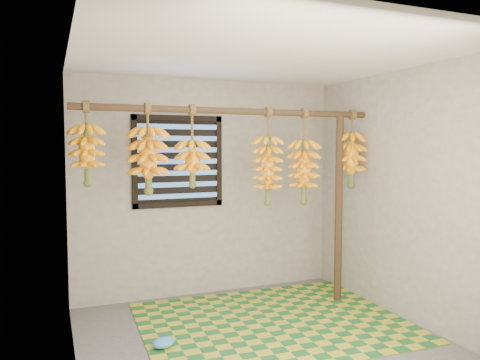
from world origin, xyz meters
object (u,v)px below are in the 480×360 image
woven_mat (272,322)px  banana_bunch_e (304,172)px  plastic_bag (164,343)px  banana_bunch_d (268,170)px  support_post (339,209)px  banana_bunch_a (87,155)px  banana_bunch_c (192,163)px  banana_bunch_b (148,160)px  banana_bunch_f (351,160)px

woven_mat → banana_bunch_e: banana_bunch_e is taller
plastic_bag → banana_bunch_d: size_ratio=0.21×
support_post → banana_bunch_e: (-0.43, 0.00, 0.41)m
plastic_bag → banana_bunch_a: size_ratio=0.28×
banana_bunch_c → banana_bunch_e: same height
support_post → banana_bunch_d: 0.94m
banana_bunch_b → banana_bunch_e: size_ratio=0.83×
banana_bunch_a → banana_bunch_c: bearing=0.0°
support_post → banana_bunch_f: size_ratio=2.43×
support_post → banana_bunch_f: 0.54m
woven_mat → plastic_bag: bearing=-170.7°
banana_bunch_d → banana_bunch_e: bearing=0.0°
banana_bunch_b → banana_bunch_e: bearing=0.0°
woven_mat → banana_bunch_a: size_ratio=3.37×
banana_bunch_a → banana_bunch_d: 1.72m
banana_bunch_c → banana_bunch_f: size_ratio=0.93×
banana_bunch_c → banana_bunch_f: 1.77m
banana_bunch_b → banana_bunch_a: bearing=180.0°
woven_mat → banana_bunch_e: bearing=31.7°
plastic_bag → banana_bunch_b: size_ratio=0.25×
support_post → banana_bunch_a: size_ratio=2.78×
support_post → woven_mat: support_post is taller
banana_bunch_f → woven_mat: bearing=-164.1°
plastic_bag → banana_bunch_b: bearing=91.2°
plastic_bag → banana_bunch_f: 2.66m
plastic_bag → banana_bunch_b: (-0.01, 0.49, 1.49)m
banana_bunch_f → banana_bunch_a: bearing=180.0°
plastic_bag → banana_bunch_d: banana_bunch_d is taller
plastic_bag → banana_bunch_e: banana_bunch_e is taller
banana_bunch_a → banana_bunch_b: (0.52, 0.00, -0.05)m
woven_mat → banana_bunch_f: bearing=15.9°
banana_bunch_d → banana_bunch_f: (0.99, 0.00, 0.09)m
woven_mat → banana_bunch_e: size_ratio=2.50×
banana_bunch_a → banana_bunch_d: bearing=0.0°
banana_bunch_e → banana_bunch_f: size_ratio=1.18×
woven_mat → plastic_bag: plastic_bag is taller
banana_bunch_b → plastic_bag: bearing=-88.8°
support_post → banana_bunch_d: (-0.84, 0.00, 0.43)m
banana_bunch_a → banana_bunch_e: (2.12, 0.00, -0.19)m
banana_bunch_a → banana_bunch_e: bearing=0.0°
banana_bunch_b → banana_bunch_d: size_ratio=0.83×
woven_mat → banana_bunch_b: (-1.09, 0.31, 1.54)m
plastic_bag → banana_bunch_a: 1.70m
banana_bunch_e → support_post: bearing=0.0°
woven_mat → banana_bunch_f: (1.08, 0.31, 1.52)m
banana_bunch_e → banana_bunch_f: bearing=0.0°
support_post → woven_mat: bearing=-161.7°
banana_bunch_c → banana_bunch_e: 1.19m
banana_bunch_a → banana_bunch_b: 0.52m
plastic_bag → banana_bunch_f: (2.17, 0.49, 1.47)m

